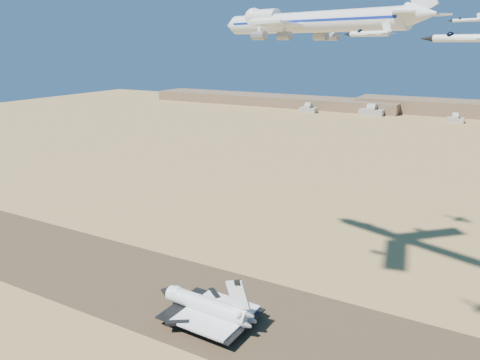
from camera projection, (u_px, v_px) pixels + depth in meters
The scene contains 12 objects.
ground at pixel (193, 300), 166.33m from camera, with size 1200.00×1200.00×0.00m, color #AA864B.
runway at pixel (193, 300), 166.33m from camera, with size 600.00×50.00×0.06m, color #4D3C26.
hangars at pixel (367, 112), 595.53m from camera, with size 200.50×29.50×30.00m.
shuttle at pixel (206, 307), 152.81m from camera, with size 37.30×23.52×18.38m.
carrier_747 at pixel (303, 22), 158.00m from camera, with size 84.86×63.02×21.32m.
crew_a at pixel (215, 335), 144.67m from camera, with size 0.60×0.39×1.64m, color #C3350B.
crew_b at pixel (208, 337), 143.47m from camera, with size 0.85×0.49×1.75m, color #C3350B.
crew_c at pixel (218, 335), 144.50m from camera, with size 1.06×0.54×1.81m, color #C3350B.
chase_jet_a at pixel (368, 33), 105.91m from camera, with size 13.14×8.35×3.43m.
chase_jet_b at pixel (465, 38), 86.96m from camera, with size 15.31×8.69×3.86m.
chase_jet_d at pixel (384, 25), 185.01m from camera, with size 14.84×8.78×3.82m.
chase_jet_e at pixel (466, 20), 193.09m from camera, with size 14.45×8.53×3.71m.
Camera 1 is at (87.08, -120.60, 87.44)m, focal length 35.00 mm.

